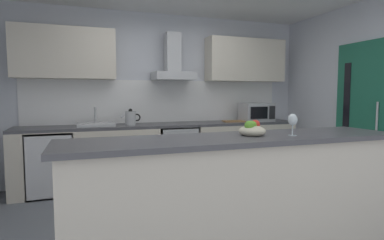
{
  "coord_description": "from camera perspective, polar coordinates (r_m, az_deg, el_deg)",
  "views": [
    {
      "loc": [
        -1.2,
        -3.02,
        1.35
      ],
      "look_at": [
        -0.01,
        0.37,
        1.05
      ],
      "focal_mm": 29.38,
      "sensor_mm": 36.0,
      "label": 1
    }
  ],
  "objects": [
    {
      "name": "chopping_board",
      "position": [
        5.1,
        7.59,
        -0.21
      ],
      "size": [
        0.37,
        0.27,
        0.02
      ],
      "primitive_type": "cube",
      "rotation": [
        0.0,
        0.0,
        -0.16
      ],
      "color": "#9E7247",
      "rests_on": "counter_back"
    },
    {
      "name": "side_door",
      "position": [
        4.85,
        28.34,
        0.38
      ],
      "size": [
        0.08,
        0.85,
        2.05
      ],
      "color": "#1E664C",
      "rests_on": "ground"
    },
    {
      "name": "fruit_bowl",
      "position": [
        2.6,
        10.88,
        -1.74
      ],
      "size": [
        0.22,
        0.22,
        0.13
      ],
      "color": "beige",
      "rests_on": "counter_island"
    },
    {
      "name": "refrigerator",
      "position": [
        4.66,
        -24.16,
        -7.09
      ],
      "size": [
        0.58,
        0.6,
        0.85
      ],
      "color": "white",
      "rests_on": "ground"
    },
    {
      "name": "wall_right",
      "position": [
        4.74,
        31.19,
        3.48
      ],
      "size": [
        0.12,
        4.76,
        2.6
      ],
      "primitive_type": "cube",
      "color": "silver",
      "rests_on": "ground"
    },
    {
      "name": "range_hood",
      "position": [
        4.89,
        -3.46,
        9.89
      ],
      "size": [
        0.62,
        0.45,
        0.72
      ],
      "color": "#B7BABC"
    },
    {
      "name": "sink",
      "position": [
        4.59,
        -17.06,
        -0.71
      ],
      "size": [
        0.5,
        0.4,
        0.26
      ],
      "color": "silver",
      "rests_on": "counter_back"
    },
    {
      "name": "counter_island",
      "position": [
        2.64,
        8.32,
        -13.83
      ],
      "size": [
        2.78,
        0.64,
        1.01
      ],
      "color": "beige",
      "rests_on": "ground"
    },
    {
      "name": "kettle",
      "position": [
        4.58,
        -11.08,
        0.37
      ],
      "size": [
        0.29,
        0.15,
        0.24
      ],
      "color": "#B7BABC",
      "rests_on": "counter_back"
    },
    {
      "name": "wine_glass",
      "position": [
        2.66,
        17.81,
        -0.07
      ],
      "size": [
        0.08,
        0.08,
        0.18
      ],
      "color": "silver",
      "rests_on": "counter_island"
    },
    {
      "name": "ground",
      "position": [
        3.52,
        2.26,
        -17.94
      ],
      "size": [
        5.79,
        4.76,
        0.02
      ],
      "primitive_type": "cube",
      "color": "slate"
    },
    {
      "name": "counter_back",
      "position": [
        4.82,
        -4.57,
        -6.0
      ],
      "size": [
        4.22,
        0.6,
        0.9
      ],
      "color": "beige",
      "rests_on": "ground"
    },
    {
      "name": "microwave",
      "position": [
        5.28,
        11.61,
        1.42
      ],
      "size": [
        0.5,
        0.38,
        0.3
      ],
      "color": "#B7BABC",
      "rests_on": "counter_back"
    },
    {
      "name": "oven",
      "position": [
        4.83,
        -2.96,
        -5.86
      ],
      "size": [
        0.6,
        0.62,
        0.8
      ],
      "color": "slate",
      "rests_on": "ground"
    },
    {
      "name": "backsplash_tile",
      "position": [
        5.04,
        -5.52,
        3.38
      ],
      "size": [
        4.07,
        0.02,
        0.66
      ],
      "primitive_type": "cube",
      "color": "white"
    },
    {
      "name": "wall_back",
      "position": [
        5.1,
        -5.72,
        4.19
      ],
      "size": [
        5.79,
        0.12,
        2.6
      ],
      "primitive_type": "cube",
      "color": "silver",
      "rests_on": "ground"
    },
    {
      "name": "upper_cabinets",
      "position": [
        4.91,
        -5.14,
        11.3
      ],
      "size": [
        4.16,
        0.32,
        0.7
      ],
      "color": "beige"
    }
  ]
}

